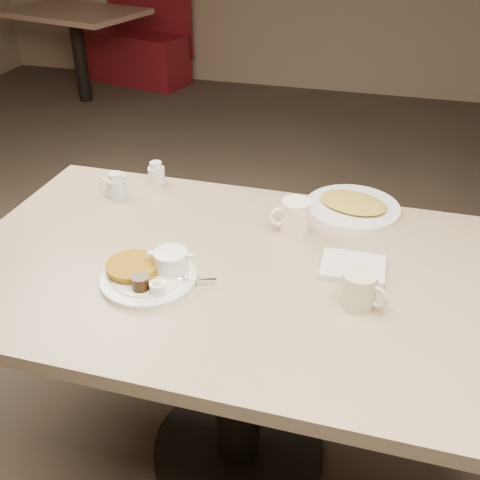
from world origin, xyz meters
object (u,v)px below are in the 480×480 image
(coffee_mug_near, at_px, (360,289))
(hash_plate, at_px, (353,206))
(creamer_left, at_px, (116,186))
(main_plate, at_px, (151,272))
(booth_back_left, at_px, (128,37))
(diner_table, at_px, (238,317))
(coffee_mug_far, at_px, (294,217))
(creamer_right, at_px, (156,174))

(coffee_mug_near, relative_size, hash_plate, 0.35)
(creamer_left, bearing_deg, coffee_mug_near, -23.88)
(main_plate, relative_size, booth_back_left, 0.21)
(diner_table, distance_m, booth_back_left, 4.34)
(coffee_mug_far, height_order, booth_back_left, booth_back_left)
(coffee_mug_near, relative_size, booth_back_left, 0.08)
(coffee_mug_near, distance_m, hash_plate, 0.47)
(coffee_mug_near, distance_m, creamer_right, 0.85)
(coffee_mug_near, xyz_separation_m, booth_back_left, (-2.44, 3.85, -0.39))
(main_plate, height_order, creamer_left, creamer_left)
(main_plate, xyz_separation_m, hash_plate, (0.45, 0.50, -0.01))
(main_plate, xyz_separation_m, coffee_mug_far, (0.30, 0.32, 0.03))
(hash_plate, height_order, booth_back_left, booth_back_left)
(main_plate, bearing_deg, booth_back_left, 116.40)
(creamer_left, distance_m, booth_back_left, 3.88)
(creamer_left, xyz_separation_m, booth_back_left, (-1.65, 3.50, -0.38))
(coffee_mug_far, distance_m, booth_back_left, 4.22)
(main_plate, xyz_separation_m, coffee_mug_near, (0.51, 0.04, 0.02))
(creamer_left, bearing_deg, hash_plate, 8.70)
(hash_plate, bearing_deg, diner_table, -123.27)
(coffee_mug_near, bearing_deg, booth_back_left, 122.39)
(creamer_right, relative_size, hash_plate, 0.22)
(diner_table, bearing_deg, booth_back_left, 119.39)
(coffee_mug_near, height_order, booth_back_left, booth_back_left)
(hash_plate, bearing_deg, main_plate, -131.95)
(diner_table, height_order, coffee_mug_near, coffee_mug_near)
(diner_table, xyz_separation_m, creamer_left, (-0.48, 0.28, 0.21))
(coffee_mug_near, distance_m, booth_back_left, 4.58)
(coffee_mug_near, xyz_separation_m, coffee_mug_far, (-0.21, 0.29, 0.00))
(main_plate, relative_size, coffee_mug_far, 2.47)
(hash_plate, distance_m, booth_back_left, 4.16)
(main_plate, distance_m, coffee_mug_near, 0.52)
(creamer_left, relative_size, creamer_right, 1.17)
(creamer_left, relative_size, hash_plate, 0.26)
(hash_plate, bearing_deg, booth_back_left, 125.13)
(diner_table, relative_size, coffee_mug_near, 11.85)
(diner_table, distance_m, coffee_mug_near, 0.39)
(coffee_mug_near, bearing_deg, coffee_mug_far, 126.20)
(coffee_mug_far, bearing_deg, diner_table, -116.75)
(creamer_right, height_order, booth_back_left, booth_back_left)
(coffee_mug_far, bearing_deg, creamer_right, 160.18)
(main_plate, distance_m, coffee_mug_far, 0.44)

